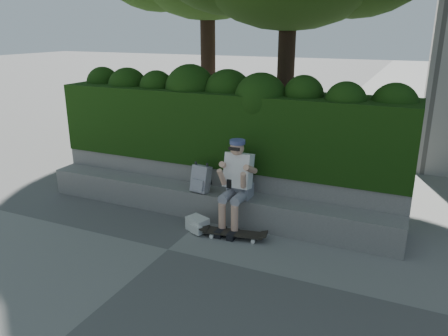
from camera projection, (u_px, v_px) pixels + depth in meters
The scene contains 8 objects.
ground at pixel (168, 249), 6.06m from camera, with size 80.00×80.00×0.00m, color slate.
bench_ledge at pixel (208, 203), 7.07m from camera, with size 6.00×0.45×0.45m, color gray.
planter_wall at pixel (220, 185), 7.43m from camera, with size 6.00×0.50×0.75m, color gray.
hedge at pixel (226, 127), 7.33m from camera, with size 6.00×1.00×1.20m, color black.
person at pixel (237, 181), 6.52m from camera, with size 0.40×0.76×1.38m.
skateboard at pixel (233, 233), 6.37m from camera, with size 0.91×0.36×0.09m.
backpack_plaid at pixel (201, 179), 6.88m from camera, with size 0.29×0.15×0.42m, color silver.
backpack_ground at pixel (198, 224), 6.60m from camera, with size 0.32×0.23×0.21m, color silver.
Camera 1 is at (2.95, -4.61, 2.94)m, focal length 35.00 mm.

